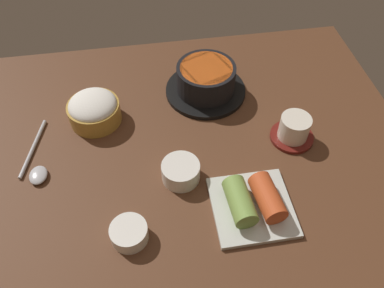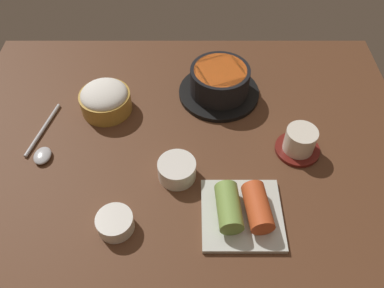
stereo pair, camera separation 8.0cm
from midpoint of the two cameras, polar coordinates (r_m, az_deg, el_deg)
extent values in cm
cube|color=#56331E|center=(84.14, -4.28, -1.04)|extent=(100.00, 76.00, 2.00)
cylinder|color=black|center=(94.74, -0.43, 7.76)|extent=(19.25, 19.25, 1.06)
cylinder|color=black|center=(92.24, -0.44, 9.49)|extent=(13.85, 13.85, 6.48)
cylinder|color=#D15619|center=(90.36, -0.45, 10.91)|extent=(12.18, 12.18, 0.60)
cylinder|color=#B78C38|center=(90.58, -16.59, 4.32)|extent=(11.58, 11.58, 4.62)
ellipsoid|color=white|center=(89.01, -16.91, 5.36)|extent=(10.65, 10.65, 4.05)
cylinder|color=maroon|center=(86.35, 11.88, 0.91)|extent=(9.41, 9.41, 0.80)
cylinder|color=silver|center=(84.15, 12.20, 2.24)|extent=(6.45, 6.45, 5.21)
cylinder|color=#C6D18C|center=(82.49, 12.46, 3.32)|extent=(5.48, 5.48, 0.40)
cylinder|color=white|center=(76.98, -4.64, -4.25)|extent=(7.63, 7.63, 3.96)
cylinder|color=brown|center=(75.63, -4.72, -3.51)|extent=(6.25, 6.25, 0.50)
cube|color=silver|center=(74.44, 5.75, -9.38)|extent=(14.94, 14.94, 1.00)
cylinder|color=#7A9E47|center=(71.71, 3.86, -8.60)|extent=(4.98, 9.24, 4.38)
cylinder|color=#C64C23|center=(72.67, 7.94, -7.98)|extent=(5.38, 9.41, 4.38)
cylinder|color=white|center=(71.88, -12.45, -12.88)|extent=(6.76, 6.76, 3.15)
cylinder|color=#386B2D|center=(70.77, -12.63, -12.40)|extent=(5.54, 5.54, 0.50)
cylinder|color=#B7B7BC|center=(90.70, -24.67, -0.70)|extent=(4.49, 15.50, 0.80)
ellipsoid|color=#B7B7BC|center=(85.21, -24.18, -4.36)|extent=(3.60, 4.68, 1.26)
camera|label=1|loc=(0.04, -92.87, -3.42)|focal=36.34mm
camera|label=2|loc=(0.04, 87.13, 3.42)|focal=36.34mm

